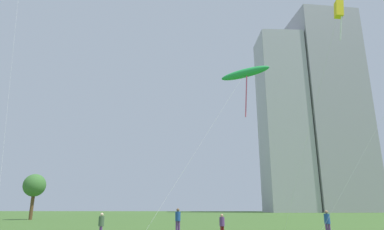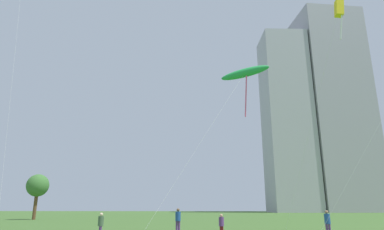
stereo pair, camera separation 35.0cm
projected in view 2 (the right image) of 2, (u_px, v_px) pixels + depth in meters
person_standing_1 at (178, 219)px, 25.95m from camera, size 0.42×0.42×1.87m
person_standing_2 at (101, 224)px, 21.36m from camera, size 0.36×0.36×1.62m
person_standing_3 at (221, 224)px, 21.90m from camera, size 0.34×0.34×1.53m
person_standing_4 at (327, 221)px, 22.65m from camera, size 0.39×0.39×1.76m
kite_flying_0 at (245, 73)px, 26.22m from camera, size 9.10×6.04×12.96m
kite_flying_1 at (339, 10)px, 26.33m from camera, size 4.02×9.19×18.15m
park_tree_0 at (38, 186)px, 53.45m from camera, size 3.50×3.50×7.14m
distant_highrise_0 at (287, 119)px, 126.90m from camera, size 17.88×16.99×69.46m
distant_highrise_1 at (333, 108)px, 131.73m from camera, size 27.12×24.97×80.74m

